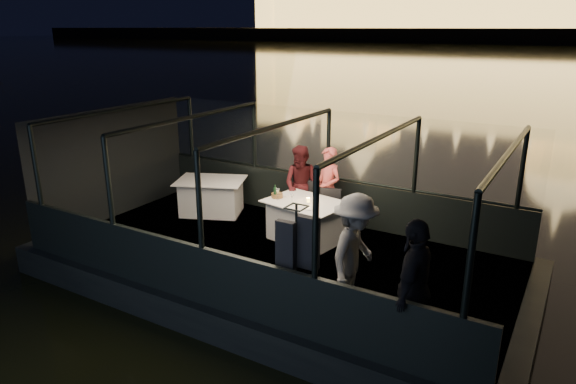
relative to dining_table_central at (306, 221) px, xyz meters
The scene contains 28 objects.
river_water 79.19m from the dining_table_central, 90.10° to the left, with size 500.00×500.00×0.00m, color black.
boat_hull 1.21m from the dining_table_central, 99.80° to the right, with size 8.60×4.40×1.00m, color black.
boat_deck 0.92m from the dining_table_central, 99.80° to the right, with size 8.00×4.00×0.04m, color black.
gunwale_port 1.19m from the dining_table_central, 96.80° to the left, with size 8.00×0.08×0.90m, color black.
gunwale_starboard 2.82m from the dining_table_central, 92.87° to the right, with size 8.00×0.08×0.90m, color black.
cabin_glass_port 1.70m from the dining_table_central, 96.80° to the left, with size 8.00×0.02×1.40m, color #99B2B2, non-canonical shape.
cabin_glass_starboard 3.07m from the dining_table_central, 92.87° to the right, with size 8.00×0.02×1.40m, color #99B2B2, non-canonical shape.
cabin_roof_glass 2.09m from the dining_table_central, 99.80° to the right, with size 8.00×4.00×0.02m, color #99B2B2, non-canonical shape.
end_wall_fore 4.29m from the dining_table_central, 168.84° to the right, with size 0.02×4.00×2.30m, color black, non-canonical shape.
end_wall_aft 4.02m from the dining_table_central, 11.95° to the right, with size 0.02×4.00×2.30m, color black, non-canonical shape.
canopy_ribs 1.13m from the dining_table_central, 99.80° to the right, with size 8.00×4.00×2.30m, color black, non-canonical shape.
dining_table_central is the anchor object (origin of this frame).
dining_table_aft 2.48m from the dining_table_central, behind, with size 1.42×1.03×0.75m, color silver.
chair_port_left 0.64m from the dining_table_central, 114.11° to the left, with size 0.42×0.42×0.90m, color black.
chair_port_right 0.50m from the dining_table_central, 65.72° to the left, with size 0.41×0.41×0.88m, color black.
coat_stand 2.90m from the dining_table_central, 64.00° to the right, with size 0.48×0.38×1.72m, color black, non-canonical shape.
person_woman_coral 0.86m from the dining_table_central, 84.53° to the left, with size 0.59×0.40×1.65m, color #D7544E.
person_man_maroon 0.95m from the dining_table_central, 123.81° to the left, with size 0.78×0.61×1.63m, color #3E1114.
passenger_stripe 2.65m from the dining_table_central, 46.45° to the right, with size 1.13×0.64×1.75m, color white.
passenger_dark 3.73m from the dining_table_central, 40.95° to the right, with size 1.04×0.44×1.77m, color black.
wine_bottle 0.81m from the dining_table_central, 168.73° to the right, with size 0.06×0.06×0.27m, color #123219.
bread_basket 0.73m from the dining_table_central, behind, with size 0.22×0.22×0.09m, color brown.
amber_candle 0.42m from the dining_table_central, 20.79° to the left, with size 0.06×0.06×0.09m, color yellow.
plate_near 0.54m from the dining_table_central, 51.49° to the right, with size 0.23×0.23×0.01m, color silver.
plate_far 0.66m from the dining_table_central, 160.82° to the left, with size 0.23×0.23×0.01m, color white.
wine_glass_white 0.72m from the dining_table_central, 164.49° to the right, with size 0.07×0.07×0.21m, color silver, non-canonical shape.
wine_glass_red 0.53m from the dining_table_central, 48.80° to the left, with size 0.06×0.06×0.17m, color silver, non-canonical shape.
wine_glass_empty 0.57m from the dining_table_central, 113.82° to the right, with size 0.07×0.07×0.21m, color white, non-canonical shape.
Camera 1 is at (4.43, -7.10, 4.36)m, focal length 32.00 mm.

